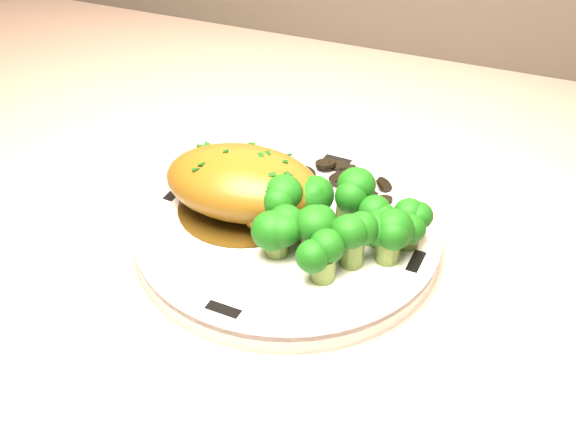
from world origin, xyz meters
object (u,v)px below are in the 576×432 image
at_px(chicken_breast, 246,186).
at_px(counter, 137,420).
at_px(plate, 288,234).
at_px(broccoli_florets, 338,222).

bearing_deg(chicken_breast, counter, 155.98).
height_order(plate, chicken_breast, chicken_breast).
distance_m(plate, chicken_breast, 0.05).
height_order(plate, broccoli_florets, broccoli_florets).
xyz_separation_m(counter, plate, (0.27, -0.09, 0.49)).
bearing_deg(broccoli_florets, counter, 162.25).
relative_size(chicken_breast, broccoli_florets, 1.09).
xyz_separation_m(counter, broccoli_florets, (0.32, -0.10, 0.53)).
bearing_deg(chicken_breast, broccoli_florets, -15.17).
distance_m(counter, chicken_breast, 0.58).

